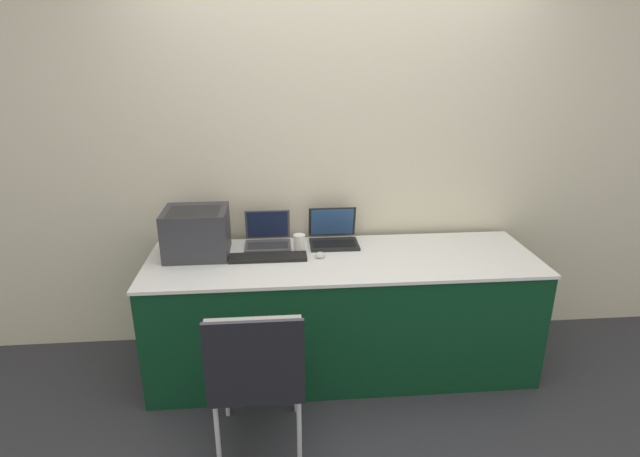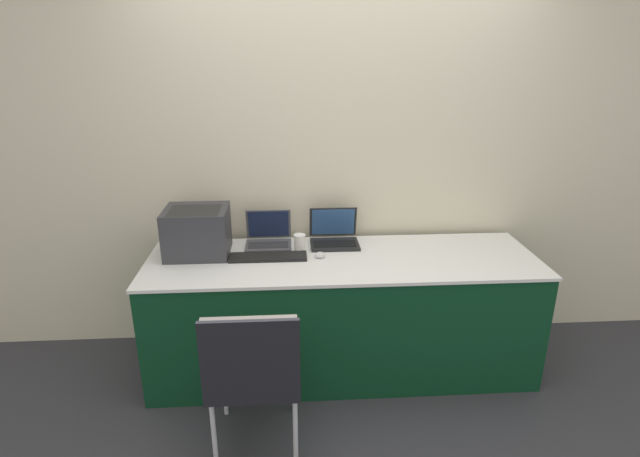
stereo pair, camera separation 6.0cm
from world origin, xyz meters
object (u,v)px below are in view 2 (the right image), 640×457
printer (197,230)px  external_keyboard (268,257)px  coffee_cup (300,243)px  laptop_right (334,236)px  laptop_left (268,238)px  chair (253,367)px  mouse (320,255)px

printer → external_keyboard: bearing=-13.4°
printer → coffee_cup: 0.63m
laptop_right → laptop_left: bearing=179.9°
coffee_cup → printer: bearing=179.6°
chair → external_keyboard: bearing=86.1°
laptop_right → external_keyboard: bearing=-151.9°
coffee_cup → mouse: bearing=-42.4°
coffee_cup → external_keyboard: bearing=-153.5°
laptop_left → coffee_cup: 0.24m
laptop_right → mouse: 0.26m
mouse → external_keyboard: bearing=177.8°
laptop_right → coffee_cup: bearing=-150.6°
laptop_right → mouse: size_ratio=4.83×
laptop_left → mouse: laptop_left is taller
printer → chair: bearing=-66.7°
laptop_left → chair: 1.04m
chair → laptop_right: bearing=64.5°
printer → mouse: bearing=-8.7°
coffee_cup → laptop_right: bearing=29.4°
laptop_right → coffee_cup: (-0.23, -0.13, 0.01)m
coffee_cup → laptop_left: bearing=147.0°
printer → laptop_left: printer is taller
laptop_left → laptop_right: laptop_right is taller
laptop_right → external_keyboard: size_ratio=0.66×
mouse → chair: chair is taller
printer → laptop_left: bearing=16.2°
external_keyboard → laptop_right: bearing=28.1°
printer → laptop_left: 0.46m
printer → external_keyboard: printer is taller
coffee_cup → mouse: 0.17m
mouse → chair: bearing=-115.9°
laptop_left → mouse: bearing=-36.8°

